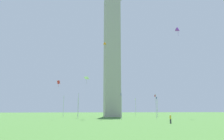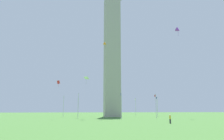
% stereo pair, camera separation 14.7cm
% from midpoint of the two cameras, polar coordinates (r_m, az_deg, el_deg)
% --- Properties ---
extents(ground_plane, '(260.00, 260.00, 0.00)m').
position_cam_midpoint_polar(ground_plane, '(78.09, -0.06, -12.31)').
color(ground_plane, '#3D6B2D').
extents(obelisk_monument, '(5.64, 5.64, 51.31)m').
position_cam_midpoint_polar(obelisk_monument, '(81.40, -0.05, 6.06)').
color(obelisk_monument, '#A8A399').
rests_on(obelisk_monument, ground).
extents(flagpole_n, '(1.12, 0.14, 7.33)m').
position_cam_midpoint_polar(flagpole_n, '(94.94, -1.70, -9.53)').
color(flagpole_n, silver).
rests_on(flagpole_n, ground).
extents(flagpole_ne, '(1.12, 0.14, 7.33)m').
position_cam_midpoint_polar(flagpole_ne, '(89.16, -9.06, -9.35)').
color(flagpole_ne, silver).
rests_on(flagpole_ne, ground).
extents(flagpole_e, '(1.12, 0.14, 7.33)m').
position_cam_midpoint_polar(flagpole_e, '(77.29, -12.76, -9.07)').
color(flagpole_e, silver).
rests_on(flagpole_e, ground).
extents(flagpole_se, '(1.12, 0.14, 7.33)m').
position_cam_midpoint_polar(flagpole_se, '(65.14, -8.98, -8.99)').
color(flagpole_se, silver).
rests_on(flagpole_se, ground).
extents(flagpole_s, '(1.12, 0.14, 7.33)m').
position_cam_midpoint_polar(flagpole_s, '(61.41, 2.46, -9.03)').
color(flagpole_s, silver).
rests_on(flagpole_s, ground).
extents(flagpole_sw, '(1.12, 0.14, 7.33)m').
position_cam_midpoint_polar(flagpole_sw, '(69.53, 11.49, -9.00)').
color(flagpole_sw, silver).
rests_on(flagpole_sw, ground).
extents(flagpole_w, '(1.12, 0.14, 7.33)m').
position_cam_midpoint_polar(flagpole_w, '(82.52, 11.82, -9.18)').
color(flagpole_w, silver).
rests_on(flagpole_w, ground).
extents(flagpole_nw, '(1.12, 0.14, 7.33)m').
position_cam_midpoint_polar(flagpole_nw, '(92.41, 6.22, -9.45)').
color(flagpole_nw, silver).
rests_on(flagpole_nw, ground).
extents(person_yellow_shirt, '(0.32, 0.32, 1.65)m').
position_cam_midpoint_polar(person_yellow_shirt, '(42.38, 15.11, -12.41)').
color(person_yellow_shirt, '#2D2D38').
rests_on(person_yellow_shirt, ground).
extents(kite_white_diamond, '(1.51, 1.56, 2.00)m').
position_cam_midpoint_polar(kite_white_diamond, '(60.11, -6.82, -2.14)').
color(kite_white_diamond, white).
extents(kite_purple_delta, '(2.25, 2.36, 2.95)m').
position_cam_midpoint_polar(kite_purple_delta, '(74.43, 17.00, 10.07)').
color(kite_purple_delta, purple).
extents(kite_red_box, '(0.82, 0.87, 1.88)m').
position_cam_midpoint_polar(kite_red_box, '(61.15, -14.04, -3.14)').
color(kite_red_box, red).
extents(kite_orange_delta, '(1.21, 1.31, 1.72)m').
position_cam_midpoint_polar(kite_orange_delta, '(63.97, -1.85, 6.91)').
color(kite_orange_delta, orange).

